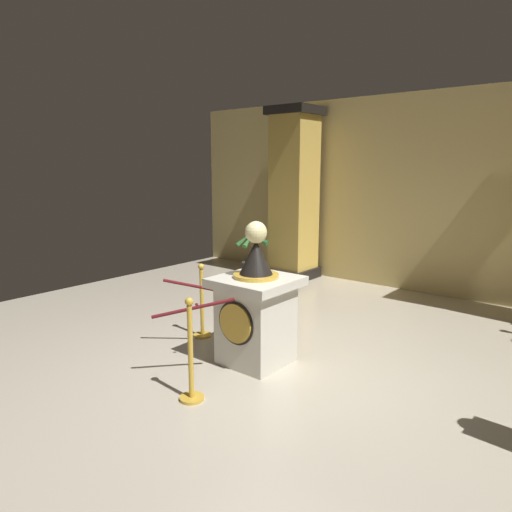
{
  "coord_description": "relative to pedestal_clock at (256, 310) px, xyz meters",
  "views": [
    {
      "loc": [
        2.96,
        -3.92,
        2.23
      ],
      "look_at": [
        -0.24,
        0.01,
        1.25
      ],
      "focal_mm": 32.79,
      "sensor_mm": 36.0,
      "label": 1
    }
  ],
  "objects": [
    {
      "name": "stanchion_near",
      "position": [
        -1.07,
        0.19,
        -0.29
      ],
      "size": [
        0.24,
        0.24,
        0.99
      ],
      "color": "gold",
      "rests_on": "ground_plane"
    },
    {
      "name": "pedestal_clock",
      "position": [
        0.0,
        0.0,
        0.0
      ],
      "size": [
        0.85,
        0.85,
        1.64
      ],
      "color": "beige",
      "rests_on": "ground_plane"
    },
    {
      "name": "potted_palm_left",
      "position": [
        -2.42,
        2.87,
        -0.31
      ],
      "size": [
        0.66,
        0.65,
        1.01
      ],
      "color": "#2D2823",
      "rests_on": "ground_plane"
    },
    {
      "name": "velvet_rope",
      "position": [
        -0.5,
        -0.44,
        0.16
      ],
      "size": [
        1.24,
        1.24,
        0.22
      ],
      "color": "#591419"
    },
    {
      "name": "stanchion_far",
      "position": [
        0.08,
        -1.08,
        -0.27
      ],
      "size": [
        0.24,
        0.24,
        1.03
      ],
      "color": "gold",
      "rests_on": "ground_plane"
    },
    {
      "name": "back_wall",
      "position": [
        0.24,
        4.29,
        1.11
      ],
      "size": [
        10.11,
        0.16,
        3.47
      ],
      "primitive_type": "cube",
      "color": "tan",
      "rests_on": "ground_plane"
    },
    {
      "name": "column_left",
      "position": [
        -2.06,
        3.71,
        1.03
      ],
      "size": [
        0.88,
        0.88,
        3.33
      ],
      "color": "black",
      "rests_on": "ground_plane"
    },
    {
      "name": "ground_plane",
      "position": [
        0.24,
        -0.0,
        -0.63
      ],
      "size": [
        10.11,
        10.11,
        0.0
      ],
      "primitive_type": "plane",
      "color": "#B2A893"
    }
  ]
}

